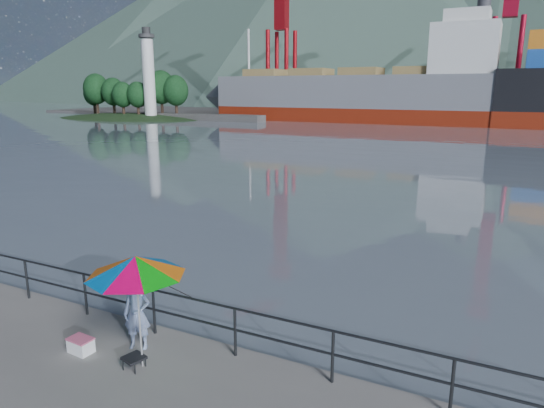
{
  "coord_description": "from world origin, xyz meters",
  "views": [
    {
      "loc": [
        7.46,
        -5.66,
        5.13
      ],
      "look_at": [
        1.67,
        6.0,
        2.0
      ],
      "focal_mm": 32.0,
      "sensor_mm": 36.0,
      "label": 1
    }
  ],
  "objects_px": {
    "fisherman": "(137,313)",
    "cooler_bag": "(81,346)",
    "bulk_carrier": "(371,94)",
    "beach_umbrella": "(136,266)"
  },
  "relations": [
    {
      "from": "cooler_bag",
      "to": "bulk_carrier",
      "type": "xyz_separation_m",
      "value": [
        -13.58,
        71.09,
        4.05
      ]
    },
    {
      "from": "beach_umbrella",
      "to": "cooler_bag",
      "type": "bearing_deg",
      "value": -173.65
    },
    {
      "from": "fisherman",
      "to": "cooler_bag",
      "type": "relative_size",
      "value": 3.18
    },
    {
      "from": "cooler_bag",
      "to": "bulk_carrier",
      "type": "distance_m",
      "value": 72.49
    },
    {
      "from": "fisherman",
      "to": "beach_umbrella",
      "type": "bearing_deg",
      "value": -66.44
    },
    {
      "from": "fisherman",
      "to": "cooler_bag",
      "type": "bearing_deg",
      "value": -166.52
    },
    {
      "from": "bulk_carrier",
      "to": "cooler_bag",
      "type": "bearing_deg",
      "value": -79.19
    },
    {
      "from": "beach_umbrella",
      "to": "bulk_carrier",
      "type": "distance_m",
      "value": 72.54
    },
    {
      "from": "beach_umbrella",
      "to": "cooler_bag",
      "type": "xyz_separation_m",
      "value": [
        -1.43,
        -0.16,
        -1.88
      ]
    },
    {
      "from": "cooler_bag",
      "to": "fisherman",
      "type": "bearing_deg",
      "value": 39.94
    }
  ]
}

